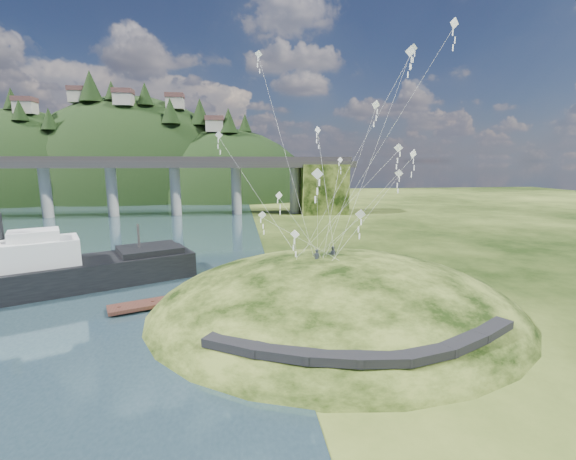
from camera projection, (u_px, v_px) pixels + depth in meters
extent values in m
plane|color=black|center=(252.00, 322.00, 33.65)|extent=(320.00, 320.00, 0.00)
ellipsoid|color=black|center=(335.00, 323.00, 36.93)|extent=(36.00, 32.00, 13.00)
cube|color=black|center=(234.00, 344.00, 25.29)|extent=(4.32, 3.62, 0.71)
cube|color=black|center=(282.00, 352.00, 24.07)|extent=(4.10, 2.97, 0.61)
cube|color=black|center=(333.00, 357.00, 23.49)|extent=(3.85, 2.37, 0.62)
cube|color=black|center=(382.00, 358.00, 23.46)|extent=(3.62, 1.83, 0.66)
cube|color=black|center=(427.00, 353.00, 24.05)|extent=(3.82, 2.27, 0.68)
cube|color=black|center=(463.00, 341.00, 25.35)|extent=(4.11, 2.97, 0.71)
cube|color=black|center=(490.00, 328.00, 27.26)|extent=(4.26, 3.43, 0.66)
cube|color=#2D2B2B|center=(32.00, 165.00, 93.02)|extent=(160.00, 9.00, 1.60)
cube|color=#2D2B2B|center=(31.00, 159.00, 92.77)|extent=(160.00, 0.40, 1.20)
cube|color=#2D2B2B|center=(40.00, 159.00, 96.97)|extent=(160.00, 0.40, 1.20)
cylinder|color=gray|center=(46.00, 191.00, 94.50)|extent=(2.60, 2.60, 13.00)
cylinder|color=gray|center=(112.00, 191.00, 96.55)|extent=(2.60, 2.60, 13.00)
cylinder|color=gray|center=(175.00, 190.00, 98.60)|extent=(2.60, 2.60, 13.00)
cylinder|color=gray|center=(236.00, 190.00, 100.65)|extent=(2.60, 2.60, 13.00)
cylinder|color=gray|center=(295.00, 189.00, 102.70)|extent=(2.60, 2.60, 13.00)
cube|color=black|center=(322.00, 189.00, 103.69)|extent=(12.00, 11.00, 13.00)
ellipsoid|color=black|center=(26.00, 221.00, 141.79)|extent=(84.00, 60.00, 80.00)
ellipsoid|color=black|center=(137.00, 212.00, 152.32)|extent=(96.00, 68.00, 88.00)
ellipsoid|color=black|center=(227.00, 223.00, 149.85)|extent=(76.00, 56.00, 72.00)
cone|color=black|center=(11.00, 99.00, 129.64)|extent=(5.61, 5.61, 7.39)
cone|color=black|center=(19.00, 110.00, 123.58)|extent=(5.08, 5.08, 6.69)
cone|color=black|center=(49.00, 119.00, 124.37)|extent=(5.29, 5.29, 6.96)
cone|color=black|center=(90.00, 86.00, 131.93)|extent=(8.01, 8.01, 10.54)
cone|color=black|center=(111.00, 90.00, 132.55)|extent=(4.97, 4.97, 6.54)
cone|color=black|center=(145.00, 94.00, 132.30)|extent=(5.83, 5.83, 7.67)
cone|color=black|center=(170.00, 111.00, 129.73)|extent=(6.47, 6.47, 8.51)
cone|color=black|center=(200.00, 112.00, 137.57)|extent=(7.13, 7.13, 9.38)
cone|color=black|center=(228.00, 120.00, 134.66)|extent=(6.56, 6.56, 8.63)
cone|color=black|center=(245.00, 123.00, 140.93)|extent=(4.88, 4.88, 6.42)
cube|color=#BCB2A1|center=(26.00, 108.00, 128.11)|extent=(6.00, 5.00, 4.00)
cube|color=brown|center=(25.00, 100.00, 127.63)|extent=(6.40, 5.40, 1.60)
cube|color=#BCB2A1|center=(79.00, 97.00, 135.12)|extent=(6.00, 5.00, 4.00)
cube|color=brown|center=(78.00, 89.00, 134.64)|extent=(6.40, 5.40, 1.60)
cube|color=#BCB2A1|center=(124.00, 100.00, 129.86)|extent=(6.00, 5.00, 4.00)
cube|color=brown|center=(123.00, 91.00, 129.39)|extent=(6.40, 5.40, 1.60)
cube|color=#BCB2A1|center=(175.00, 104.00, 137.85)|extent=(6.00, 5.00, 4.00)
cube|color=brown|center=(175.00, 96.00, 137.37)|extent=(6.40, 5.40, 1.60)
cube|color=#BCB2A1|center=(215.00, 126.00, 135.31)|extent=(6.00, 5.00, 4.00)
cube|color=brown|center=(214.00, 118.00, 134.84)|extent=(6.40, 5.40, 1.60)
cube|color=black|center=(76.00, 274.00, 42.68)|extent=(25.80, 16.75, 2.98)
cube|color=silver|center=(36.00, 255.00, 40.40)|extent=(9.40, 7.93, 3.21)
cube|color=silver|center=(34.00, 237.00, 40.06)|extent=(5.60, 5.04, 1.38)
cube|color=black|center=(149.00, 249.00, 46.58)|extent=(8.64, 8.07, 0.69)
cylinder|color=#2D2B2B|center=(139.00, 238.00, 45.71)|extent=(0.28, 0.28, 3.44)
cube|color=#341B15|center=(184.00, 298.00, 38.23)|extent=(13.70, 7.05, 0.35)
cylinder|color=#341B15|center=(119.00, 311.00, 35.45)|extent=(0.30, 0.30, 0.99)
cylinder|color=#341B15|center=(153.00, 306.00, 36.86)|extent=(0.30, 0.30, 0.99)
cylinder|color=#341B15|center=(184.00, 300.00, 38.28)|extent=(0.30, 0.30, 0.99)
cylinder|color=#341B15|center=(213.00, 295.00, 39.69)|extent=(0.30, 0.30, 0.99)
cylinder|color=#341B15|center=(239.00, 291.00, 41.10)|extent=(0.30, 0.30, 0.99)
imported|color=#282D36|center=(317.00, 249.00, 35.49)|extent=(0.69, 0.51, 1.75)
imported|color=#282D36|center=(333.00, 246.00, 37.11)|extent=(0.92, 0.80, 1.59)
cube|color=white|center=(399.00, 173.00, 40.88)|extent=(0.84, 0.37, 0.85)
cube|color=white|center=(399.00, 179.00, 40.99)|extent=(0.11, 0.03, 0.51)
cube|color=white|center=(398.00, 185.00, 41.10)|extent=(0.11, 0.03, 0.51)
cube|color=white|center=(398.00, 191.00, 41.22)|extent=(0.11, 0.03, 0.51)
cube|color=white|center=(279.00, 195.00, 34.29)|extent=(0.67, 0.34, 0.71)
cube|color=white|center=(279.00, 201.00, 34.38)|extent=(0.09, 0.07, 0.42)
cube|color=white|center=(279.00, 207.00, 34.47)|extent=(0.09, 0.07, 0.42)
cube|color=white|center=(279.00, 212.00, 34.56)|extent=(0.09, 0.07, 0.42)
cube|color=white|center=(219.00, 135.00, 40.57)|extent=(0.82, 0.31, 0.81)
cube|color=white|center=(219.00, 141.00, 40.67)|extent=(0.11, 0.03, 0.49)
cube|color=white|center=(219.00, 146.00, 40.78)|extent=(0.11, 0.03, 0.49)
cube|color=white|center=(219.00, 152.00, 40.88)|extent=(0.11, 0.03, 0.49)
cube|color=white|center=(398.00, 148.00, 33.56)|extent=(0.73, 0.32, 0.75)
cube|color=white|center=(398.00, 154.00, 33.66)|extent=(0.10, 0.03, 0.45)
cube|color=white|center=(398.00, 161.00, 33.76)|extent=(0.10, 0.03, 0.45)
cube|color=white|center=(398.00, 167.00, 33.85)|extent=(0.10, 0.03, 0.45)
cube|color=white|center=(259.00, 54.00, 39.78)|extent=(0.77, 0.26, 0.75)
cube|color=white|center=(259.00, 60.00, 39.88)|extent=(0.10, 0.06, 0.45)
cube|color=white|center=(259.00, 65.00, 39.98)|extent=(0.10, 0.06, 0.45)
cube|color=white|center=(259.00, 71.00, 40.07)|extent=(0.10, 0.06, 0.45)
cube|color=white|center=(413.00, 48.00, 33.66)|extent=(0.73, 0.27, 0.70)
cube|color=white|center=(413.00, 54.00, 33.75)|extent=(0.10, 0.03, 0.42)
cube|color=white|center=(413.00, 61.00, 33.84)|extent=(0.10, 0.03, 0.42)
cube|color=white|center=(412.00, 67.00, 33.93)|extent=(0.10, 0.03, 0.42)
cube|color=white|center=(317.00, 174.00, 27.88)|extent=(0.83, 0.37, 0.85)
cube|color=white|center=(317.00, 182.00, 27.99)|extent=(0.11, 0.03, 0.51)
cube|color=white|center=(317.00, 191.00, 28.10)|extent=(0.11, 0.03, 0.51)
cube|color=white|center=(317.00, 199.00, 28.21)|extent=(0.11, 0.03, 0.51)
cube|color=white|center=(376.00, 105.00, 31.17)|extent=(0.72, 0.26, 0.70)
cube|color=white|center=(376.00, 111.00, 31.26)|extent=(0.09, 0.07, 0.42)
cube|color=white|center=(375.00, 118.00, 31.35)|extent=(0.09, 0.07, 0.42)
cube|color=white|center=(375.00, 125.00, 31.44)|extent=(0.09, 0.07, 0.42)
cube|color=white|center=(360.00, 214.00, 32.20)|extent=(0.89, 0.32, 0.86)
cube|color=white|center=(360.00, 222.00, 32.31)|extent=(0.12, 0.04, 0.52)
cube|color=white|center=(360.00, 229.00, 32.42)|extent=(0.12, 0.04, 0.52)
cube|color=white|center=(360.00, 236.00, 32.54)|extent=(0.12, 0.04, 0.52)
cube|color=white|center=(410.00, 51.00, 32.62)|extent=(0.89, 0.19, 0.89)
cube|color=white|center=(410.00, 59.00, 32.73)|extent=(0.12, 0.03, 0.52)
cube|color=white|center=(409.00, 67.00, 32.84)|extent=(0.12, 0.03, 0.52)
cube|color=white|center=(409.00, 75.00, 32.95)|extent=(0.12, 0.03, 0.52)
cube|color=white|center=(262.00, 215.00, 32.99)|extent=(0.71, 0.21, 0.70)
cube|color=white|center=(262.00, 221.00, 33.08)|extent=(0.09, 0.05, 0.41)
cube|color=white|center=(262.00, 227.00, 33.17)|extent=(0.09, 0.05, 0.41)
cube|color=white|center=(262.00, 232.00, 33.26)|extent=(0.09, 0.05, 0.41)
cube|color=white|center=(295.00, 234.00, 32.99)|extent=(0.75, 0.47, 0.83)
cube|color=white|center=(295.00, 241.00, 33.10)|extent=(0.11, 0.05, 0.49)
cube|color=white|center=(295.00, 248.00, 33.20)|extent=(0.11, 0.05, 0.49)
cube|color=white|center=(295.00, 255.00, 33.31)|extent=(0.11, 0.05, 0.49)
cube|color=white|center=(454.00, 23.00, 26.11)|extent=(0.74, 0.25, 0.75)
cube|color=white|center=(454.00, 32.00, 26.20)|extent=(0.10, 0.06, 0.44)
cube|color=white|center=(453.00, 40.00, 26.29)|extent=(0.10, 0.06, 0.44)
cube|color=white|center=(453.00, 48.00, 26.39)|extent=(0.10, 0.06, 0.44)
cube|color=white|center=(318.00, 130.00, 36.66)|extent=(0.49, 0.58, 0.70)
cube|color=white|center=(318.00, 136.00, 36.75)|extent=(0.09, 0.07, 0.42)
cube|color=white|center=(318.00, 141.00, 36.84)|extent=(0.09, 0.07, 0.42)
cube|color=white|center=(318.00, 146.00, 36.93)|extent=(0.09, 0.07, 0.42)
cube|color=white|center=(413.00, 154.00, 28.59)|extent=(0.66, 0.34, 0.70)
cube|color=white|center=(413.00, 161.00, 28.68)|extent=(0.08, 0.07, 0.41)
cube|color=white|center=(412.00, 168.00, 28.77)|extent=(0.08, 0.07, 0.41)
cube|color=white|center=(412.00, 174.00, 28.86)|extent=(0.08, 0.07, 0.41)
cube|color=white|center=(340.00, 160.00, 43.87)|extent=(0.51, 0.47, 0.66)
cube|color=white|center=(340.00, 164.00, 43.96)|extent=(0.08, 0.06, 0.38)
cube|color=white|center=(340.00, 168.00, 44.04)|extent=(0.08, 0.06, 0.38)
cube|color=white|center=(340.00, 172.00, 44.12)|extent=(0.08, 0.06, 0.38)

